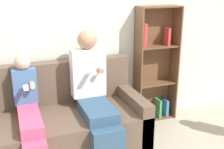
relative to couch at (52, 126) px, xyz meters
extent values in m
cube|color=silver|center=(0.40, 0.46, 0.97)|extent=(10.00, 0.06, 2.55)
cube|color=brown|center=(0.00, -0.13, -0.08)|extent=(2.01, 0.71, 0.44)
cube|color=brown|center=(0.00, 0.31, 0.17)|extent=(2.01, 0.17, 0.93)
cube|color=brown|center=(0.93, -0.13, -0.01)|extent=(0.14, 0.71, 0.58)
cube|color=#335170|center=(0.46, -0.22, 0.20)|extent=(0.32, 0.52, 0.11)
cube|color=white|center=(0.46, 0.12, 0.52)|extent=(0.38, 0.17, 0.54)
sphere|color=tan|center=(0.46, 0.12, 0.90)|extent=(0.21, 0.21, 0.21)
cylinder|color=tan|center=(0.56, -0.02, 0.58)|extent=(0.05, 0.10, 0.05)
cube|color=white|center=(0.46, -0.07, 0.58)|extent=(0.05, 0.12, 0.02)
cube|color=#DB4C75|center=(-0.23, -0.19, 0.20)|extent=(0.21, 0.57, 0.11)
cube|color=#476B9E|center=(-0.23, 0.15, 0.44)|extent=(0.25, 0.11, 0.38)
sphere|color=beige|center=(-0.23, 0.15, 0.71)|extent=(0.16, 0.16, 0.16)
cylinder|color=beige|center=(-0.16, 0.04, 0.48)|extent=(0.05, 0.10, 0.05)
cube|color=white|center=(-0.23, -0.01, 0.48)|extent=(0.05, 0.12, 0.02)
cube|color=brown|center=(1.17, 0.30, 0.46)|extent=(0.02, 0.24, 1.52)
cube|color=brown|center=(1.71, 0.30, 0.46)|extent=(0.02, 0.24, 1.52)
cube|color=brown|center=(1.44, 0.41, 0.46)|extent=(0.56, 0.02, 1.52)
cube|color=brown|center=(1.44, 0.30, -0.29)|extent=(0.52, 0.20, 0.02)
cube|color=brown|center=(1.44, 0.30, 0.21)|extent=(0.52, 0.20, 0.02)
cube|color=brown|center=(1.44, 0.30, 0.71)|extent=(0.52, 0.20, 0.02)
cube|color=brown|center=(1.44, 0.30, 1.21)|extent=(0.52, 0.20, 0.02)
cube|color=#429956|center=(1.50, 0.30, -0.16)|extent=(0.03, 0.17, 0.25)
cube|color=teal|center=(1.61, 0.30, -0.17)|extent=(0.04, 0.14, 0.23)
cube|color=#C63838|center=(1.24, 0.30, 0.86)|extent=(0.05, 0.12, 0.29)
cube|color=#C63838|center=(1.58, 0.30, 0.83)|extent=(0.03, 0.12, 0.22)
camera|label=1|loc=(-0.35, -2.78, 1.48)|focal=45.00mm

